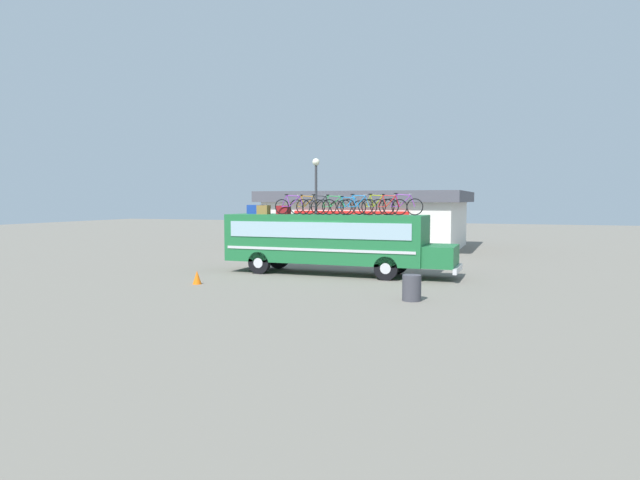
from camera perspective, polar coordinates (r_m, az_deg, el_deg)
The scene contains 18 objects.
ground_plane at distance 25.47m, azimuth 0.55°, elevation -3.52°, with size 120.00×120.00×0.00m, color slate.
bus at distance 25.21m, azimuth 1.14°, elevation 0.03°, with size 10.68×2.49×2.74m.
luggage_bag_1 at distance 27.06m, azimuth -6.73°, elevation 3.18°, with size 0.72×0.47×0.43m, color #193899.
luggage_bag_2 at distance 26.29m, azimuth -5.89°, elevation 3.15°, with size 0.55×0.40×0.42m, color olive.
luggage_bag_3 at distance 26.40m, azimuth -3.82°, elevation 3.15°, with size 0.59×0.47×0.40m, color maroon.
rooftop_bicycle_1 at distance 25.65m, azimuth -2.88°, elevation 3.55°, with size 1.80×0.44×0.95m.
rooftop_bicycle_2 at distance 25.59m, azimuth -1.35°, elevation 3.54°, with size 1.77×0.44×0.93m.
rooftop_bicycle_3 at distance 25.08m, azimuth -0.09°, elevation 3.54°, with size 1.68×0.44×0.94m.
rooftop_bicycle_4 at distance 24.96m, azimuth 1.40°, elevation 3.52°, with size 1.74×0.44×0.93m.
rooftop_bicycle_5 at distance 25.10m, azimuth 2.91°, elevation 3.47°, with size 1.72×0.44×0.87m.
rooftop_bicycle_6 at distance 24.34m, azimuth 4.01°, elevation 3.51°, with size 1.69×0.44×0.95m.
rooftop_bicycle_7 at distance 24.89m, azimuth 5.84°, elevation 3.53°, with size 1.69×0.44×0.96m.
rooftop_bicycle_8 at distance 24.56m, azimuth 7.13°, elevation 3.50°, with size 1.68×0.44×0.95m.
rooftop_bicycle_9 at distance 24.49m, azimuth 8.56°, elevation 3.51°, with size 1.82×0.44×0.98m.
roadside_building at distance 39.95m, azimuth 5.18°, elevation 2.20°, with size 13.76×10.36×4.01m.
trash_bin at distance 18.87m, azimuth 9.50°, elevation -4.92°, with size 0.64×0.64×0.88m, color #3F3F47.
traffic_cone at distance 22.83m, azimuth -12.65°, elevation -3.81°, with size 0.36×0.36×0.55m, color orange.
street_lamp at distance 30.19m, azimuth -0.42°, elevation 4.78°, with size 0.40×0.40×5.68m.
Camera 1 is at (8.54, -23.75, 3.39)m, focal length 30.81 mm.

